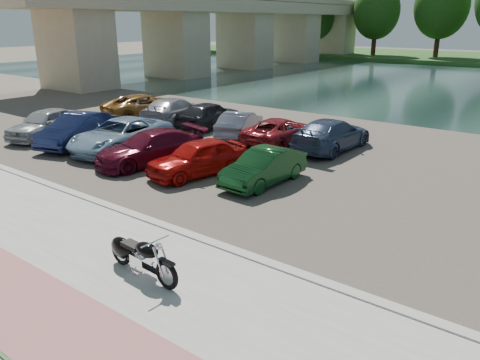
% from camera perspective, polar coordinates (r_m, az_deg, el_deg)
% --- Properties ---
extents(ground, '(200.00, 200.00, 0.00)m').
position_cam_1_polar(ground, '(11.71, -12.86, -10.36)').
color(ground, '#595447').
rests_on(ground, ground).
extents(promenade, '(60.00, 6.00, 0.10)m').
position_cam_1_polar(promenade, '(11.18, -16.86, -11.96)').
color(promenade, '#9C9992').
rests_on(promenade, ground).
extents(pink_path, '(60.00, 2.00, 0.01)m').
position_cam_1_polar(pink_path, '(10.51, -23.65, -14.60)').
color(pink_path, '#A2635B').
rests_on(pink_path, promenade).
extents(kerb, '(60.00, 0.30, 0.14)m').
position_cam_1_polar(kerb, '(12.88, -6.08, -6.81)').
color(kerb, '#9C9992').
rests_on(kerb, ground).
extents(parking_lot, '(60.00, 18.00, 0.04)m').
position_cam_1_polar(parking_lot, '(19.95, 11.86, 2.11)').
color(parking_lot, '#474139').
rests_on(parking_lot, ground).
extents(bridge, '(7.00, 56.00, 8.55)m').
position_cam_1_polar(bridge, '(59.56, 0.00, 18.73)').
color(bridge, tan).
rests_on(bridge, ground).
extents(motorcycle, '(2.33, 0.75, 1.05)m').
position_cam_1_polar(motorcycle, '(11.06, -12.48, -8.88)').
color(motorcycle, black).
rests_on(motorcycle, promenade).
extents(car_0, '(2.84, 4.60, 1.46)m').
position_cam_1_polar(car_0, '(25.46, -22.61, 6.40)').
color(car_0, '#9CA3A8').
rests_on(car_0, parking_lot).
extents(car_1, '(2.92, 4.78, 1.49)m').
position_cam_1_polar(car_1, '(23.33, -19.11, 5.82)').
color(car_1, '#161E46').
rests_on(car_1, parking_lot).
extents(car_2, '(2.98, 5.40, 1.43)m').
position_cam_1_polar(car_2, '(21.78, -14.31, 5.33)').
color(car_2, '#7C9BB5').
rests_on(car_2, parking_lot).
extents(car_3, '(2.94, 4.98, 1.35)m').
position_cam_1_polar(car_3, '(19.48, -10.82, 3.90)').
color(car_3, '#510B1E').
rests_on(car_3, parking_lot).
extents(car_4, '(2.49, 4.29, 1.37)m').
position_cam_1_polar(car_4, '(17.77, -5.17, 2.76)').
color(car_4, '#AF0E0B').
rests_on(car_4, parking_lot).
extents(car_5, '(1.44, 3.81, 1.24)m').
position_cam_1_polar(car_5, '(16.76, 2.95, 1.59)').
color(car_5, '#0F3817').
rests_on(car_5, parking_lot).
extents(car_6, '(3.43, 5.55, 1.43)m').
position_cam_1_polar(car_6, '(29.08, -11.43, 8.83)').
color(car_6, brown).
rests_on(car_6, parking_lot).
extents(car_7, '(3.26, 5.40, 1.46)m').
position_cam_1_polar(car_7, '(27.27, -8.09, 8.40)').
color(car_7, '#9A9AA2').
rests_on(car_7, parking_lot).
extents(car_8, '(2.04, 4.38, 1.45)m').
position_cam_1_polar(car_8, '(25.89, -3.83, 7.98)').
color(car_8, black).
rests_on(car_8, parking_lot).
extents(car_9, '(2.62, 4.20, 1.31)m').
position_cam_1_polar(car_9, '(23.68, -0.01, 6.82)').
color(car_9, slate).
rests_on(car_9, parking_lot).
extents(car_10, '(2.16, 4.52, 1.24)m').
position_cam_1_polar(car_10, '(22.42, 4.94, 5.97)').
color(car_10, maroon).
rests_on(car_10, parking_lot).
extents(car_11, '(2.11, 4.94, 1.42)m').
position_cam_1_polar(car_11, '(21.65, 11.08, 5.47)').
color(car_11, navy).
rests_on(car_11, parking_lot).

